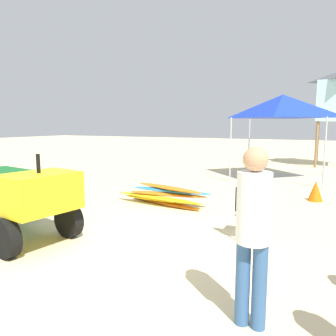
{
  "coord_description": "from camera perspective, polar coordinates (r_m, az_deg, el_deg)",
  "views": [
    {
      "loc": [
        2.88,
        -3.79,
        1.95
      ],
      "look_at": [
        -0.13,
        2.25,
        1.03
      ],
      "focal_mm": 34.12,
      "sensor_mm": 36.0,
      "label": 1
    }
  ],
  "objects": [
    {
      "name": "ground",
      "position": [
        5.14,
        -10.29,
        -14.63
      ],
      "size": [
        80.0,
        80.0,
        0.0
      ],
      "primitive_type": "plane",
      "color": "beige"
    },
    {
      "name": "lifeguard_near_center",
      "position": [
        3.14,
        14.95,
        -9.92
      ],
      "size": [
        0.32,
        0.32,
        1.75
      ],
      "color": "#33598C",
      "rests_on": "ground"
    },
    {
      "name": "stacked_plastic_chairs",
      "position": [
        5.56,
        14.68,
        -6.51
      ],
      "size": [
        0.48,
        0.48,
        1.02
      ],
      "color": "silver",
      "rests_on": "ground"
    },
    {
      "name": "surfboard_pile",
      "position": [
        7.78,
        -0.55,
        -4.97
      ],
      "size": [
        2.5,
        0.83,
        0.48
      ],
      "color": "orange",
      "rests_on": "ground"
    },
    {
      "name": "popup_canopy",
      "position": [
        12.23,
        19.78,
        10.33
      ],
      "size": [
        2.94,
        2.94,
        3.01
      ],
      "color": "#B2B2B7",
      "rests_on": "ground"
    },
    {
      "name": "traffic_cone_near",
      "position": [
        9.02,
        24.86,
        -3.74
      ],
      "size": [
        0.37,
        0.37,
        0.52
      ],
      "primitive_type": "cone",
      "color": "orange",
      "rests_on": "ground"
    },
    {
      "name": "utility_cart",
      "position": [
        6.11,
        -25.93,
        -4.01
      ],
      "size": [
        2.71,
        1.66,
        1.5
      ],
      "color": "#146023",
      "rests_on": "ground"
    }
  ]
}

